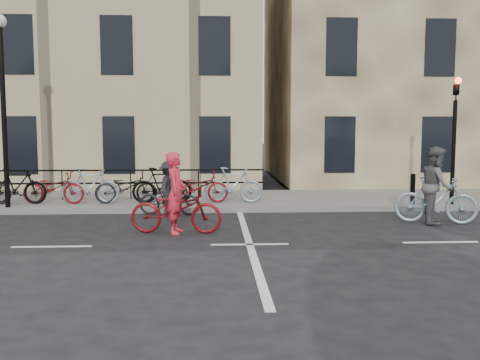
{
  "coord_description": "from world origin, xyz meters",
  "views": [
    {
      "loc": [
        -0.74,
        -10.74,
        2.44
      ],
      "look_at": [
        -0.08,
        2.29,
        1.1
      ],
      "focal_mm": 40.0,
      "sensor_mm": 36.0,
      "label": 1
    }
  ],
  "objects_px": {
    "cyclist_pink": "(176,205)",
    "cyclist_dark": "(169,194)",
    "lamp_post": "(3,87)",
    "traffic_light": "(455,125)",
    "cyclist_grey": "(436,193)"
  },
  "relations": [
    {
      "from": "lamp_post",
      "to": "cyclist_pink",
      "type": "xyz_separation_m",
      "value": [
        4.92,
        -3.13,
        -2.85
      ]
    },
    {
      "from": "traffic_light",
      "to": "lamp_post",
      "type": "xyz_separation_m",
      "value": [
        -12.7,
        0.06,
        1.04
      ]
    },
    {
      "from": "cyclist_pink",
      "to": "cyclist_dark",
      "type": "relative_size",
      "value": 1.23
    },
    {
      "from": "traffic_light",
      "to": "cyclist_dark",
      "type": "height_order",
      "value": "traffic_light"
    },
    {
      "from": "cyclist_grey",
      "to": "cyclist_dark",
      "type": "distance_m",
      "value": 6.92
    },
    {
      "from": "traffic_light",
      "to": "cyclist_pink",
      "type": "bearing_deg",
      "value": -158.45
    },
    {
      "from": "cyclist_pink",
      "to": "cyclist_dark",
      "type": "bearing_deg",
      "value": 14.26
    },
    {
      "from": "lamp_post",
      "to": "cyclist_grey",
      "type": "bearing_deg",
      "value": -11.36
    },
    {
      "from": "traffic_light",
      "to": "cyclist_dark",
      "type": "distance_m",
      "value": 8.37
    },
    {
      "from": "cyclist_grey",
      "to": "cyclist_dark",
      "type": "bearing_deg",
      "value": 94.57
    },
    {
      "from": "cyclist_dark",
      "to": "traffic_light",
      "type": "bearing_deg",
      "value": -77.01
    },
    {
      "from": "cyclist_pink",
      "to": "cyclist_dark",
      "type": "xyz_separation_m",
      "value": [
        -0.36,
        2.51,
        -0.05
      ]
    },
    {
      "from": "cyclist_dark",
      "to": "cyclist_pink",
      "type": "bearing_deg",
      "value": -162.89
    },
    {
      "from": "cyclist_pink",
      "to": "cyclist_grey",
      "type": "distance_m",
      "value": 6.43
    },
    {
      "from": "traffic_light",
      "to": "lamp_post",
      "type": "distance_m",
      "value": 12.74
    }
  ]
}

